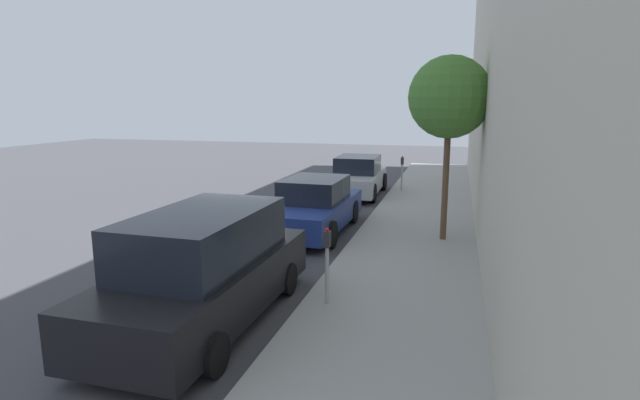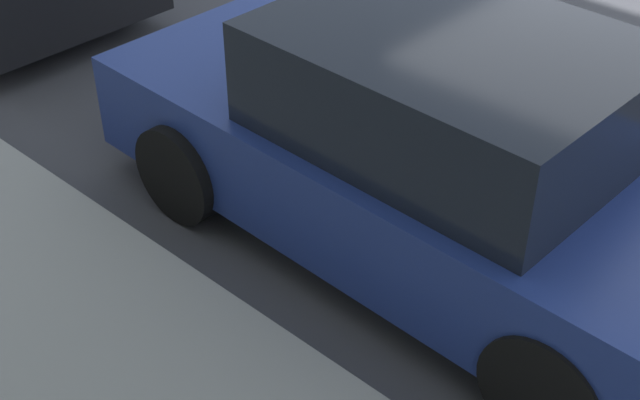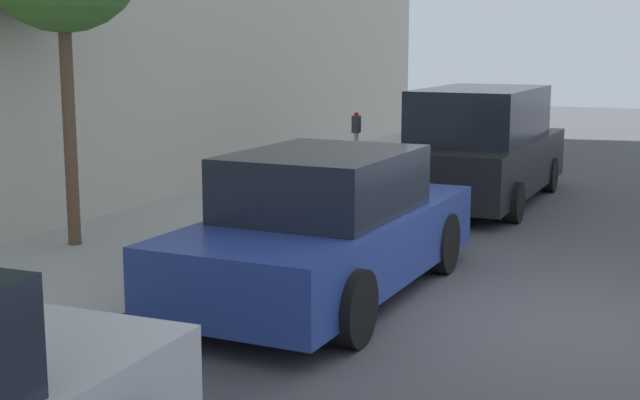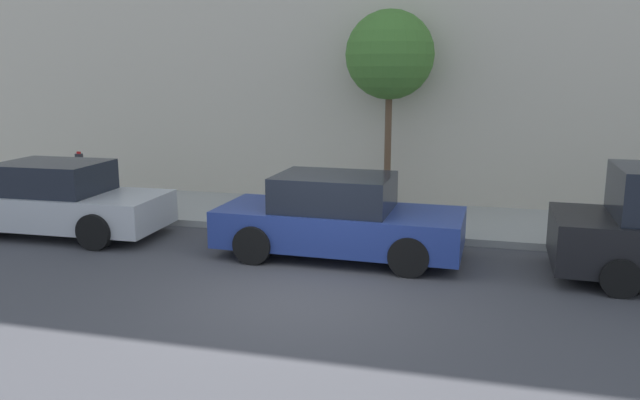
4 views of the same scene
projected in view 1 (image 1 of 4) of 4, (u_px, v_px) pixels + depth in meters
The scene contains 8 objects.
ground_plane at pixel (243, 226), 14.85m from camera, with size 60.00×60.00×0.00m, color #424247.
sidewalk at pixel (416, 236), 13.52m from camera, with size 3.13×32.00×0.15m.
parked_minivan_nearest at pixel (205, 269), 8.24m from camera, with size 2.02×4.93×1.90m.
parked_sedan_second at pixel (314, 207), 14.11m from camera, with size 1.92×4.54×1.54m.
parked_sedan_third at pixel (357, 177), 19.83m from camera, with size 1.92×4.54×1.54m.
parking_meter_near at pixel (327, 257), 8.65m from camera, with size 0.11×0.15×1.36m.
parking_meter_far at pixel (402, 169), 19.94m from camera, with size 0.11×0.15×1.38m.
street_tree at pixel (450, 98), 12.25m from camera, with size 2.03×2.03×4.63m.
Camera 1 is at (6.03, -13.30, 3.63)m, focal length 28.00 mm.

